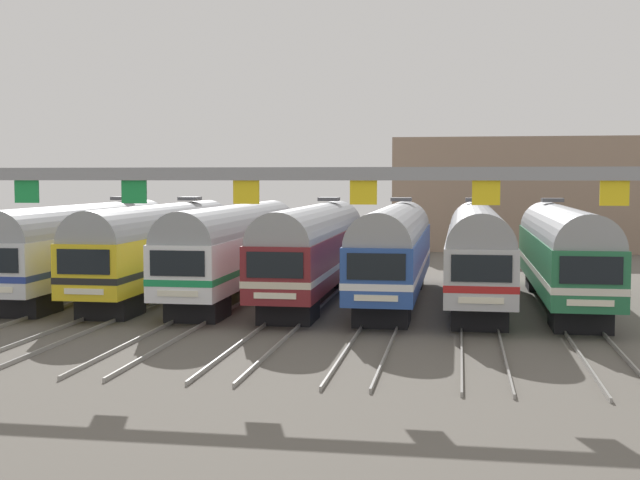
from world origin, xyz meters
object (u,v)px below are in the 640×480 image
(commuter_train_stainless, at_px, (477,249))
(commuter_train_green, at_px, (563,250))
(commuter_train_yellow, at_px, (160,245))
(commuter_train_white, at_px, (235,246))
(commuter_train_silver, at_px, (86,244))
(commuter_train_blue, at_px, (394,248))
(commuter_train_maroon, at_px, (314,247))
(catenary_gantry, at_px, (246,198))

(commuter_train_stainless, xyz_separation_m, commuter_train_green, (4.00, 0.00, 0.00))
(commuter_train_yellow, bearing_deg, commuter_train_white, -0.06)
(commuter_train_silver, xyz_separation_m, commuter_train_blue, (16.00, 0.00, 0.00))
(commuter_train_white, distance_m, commuter_train_maroon, 4.00)
(commuter_train_green, distance_m, catenary_gantry, 18.27)
(commuter_train_white, xyz_separation_m, catenary_gantry, (4.00, -13.49, 2.74))
(commuter_train_maroon, xyz_separation_m, commuter_train_blue, (4.00, 0.00, 0.00))
(commuter_train_stainless, bearing_deg, commuter_train_yellow, 180.00)
(commuter_train_silver, xyz_separation_m, commuter_train_white, (8.00, -0.00, -0.00))
(commuter_train_white, height_order, commuter_train_maroon, commuter_train_maroon)
(commuter_train_blue, bearing_deg, catenary_gantry, -106.50)
(commuter_train_maroon, height_order, commuter_train_blue, same)
(commuter_train_blue, bearing_deg, commuter_train_green, 0.00)
(commuter_train_yellow, xyz_separation_m, commuter_train_stainless, (16.00, 0.00, 0.00))
(commuter_train_silver, bearing_deg, commuter_train_yellow, 0.00)
(commuter_train_silver, distance_m, commuter_train_white, 8.00)
(commuter_train_yellow, relative_size, catenary_gantry, 0.62)
(commuter_train_blue, xyz_separation_m, commuter_train_green, (8.00, 0.00, 0.00))
(commuter_train_yellow, bearing_deg, catenary_gantry, -59.35)
(commuter_train_maroon, relative_size, catenary_gantry, 0.62)
(commuter_train_green, bearing_deg, commuter_train_silver, 180.00)
(commuter_train_stainless, relative_size, commuter_train_green, 1.00)
(commuter_train_green, height_order, catenary_gantry, catenary_gantry)
(commuter_train_maroon, relative_size, commuter_train_green, 1.00)
(commuter_train_blue, xyz_separation_m, commuter_train_stainless, (4.00, 0.00, 0.00))
(commuter_train_maroon, height_order, commuter_train_green, same)
(commuter_train_yellow, relative_size, commuter_train_white, 1.00)
(commuter_train_white, distance_m, catenary_gantry, 14.34)
(commuter_train_yellow, height_order, commuter_train_white, commuter_train_yellow)
(commuter_train_green, bearing_deg, commuter_train_stainless, 180.00)
(commuter_train_white, distance_m, commuter_train_stainless, 12.00)
(commuter_train_yellow, bearing_deg, commuter_train_silver, 180.00)
(commuter_train_white, distance_m, commuter_train_blue, 8.00)
(commuter_train_silver, height_order, commuter_train_yellow, same)
(commuter_train_silver, xyz_separation_m, commuter_train_green, (24.00, 0.00, 0.00))
(commuter_train_blue, bearing_deg, commuter_train_silver, 180.00)
(commuter_train_yellow, xyz_separation_m, commuter_train_white, (4.00, -0.00, -0.00))
(commuter_train_yellow, xyz_separation_m, commuter_train_blue, (12.00, 0.00, 0.00))
(catenary_gantry, bearing_deg, commuter_train_stainless, 59.35)
(commuter_train_silver, height_order, commuter_train_white, commuter_train_silver)
(commuter_train_silver, relative_size, commuter_train_maroon, 1.00)
(commuter_train_silver, relative_size, commuter_train_green, 1.00)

